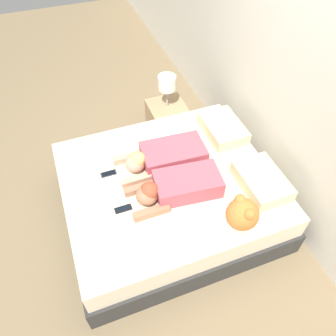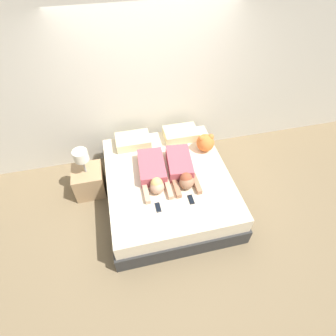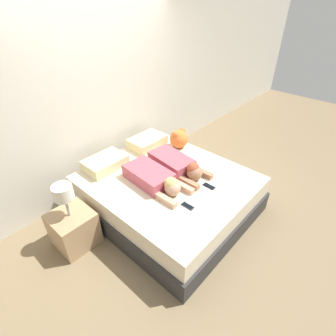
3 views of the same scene
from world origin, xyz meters
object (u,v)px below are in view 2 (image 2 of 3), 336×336
(plush_toy, at_px, (205,142))
(nightstand, at_px, (89,179))
(bed, at_px, (168,187))
(person_left, at_px, (153,172))
(pillow_head_right, at_px, (181,134))
(pillow_head_left, at_px, (133,141))
(person_right, at_px, (181,168))
(cell_phone_left, at_px, (158,207))
(cell_phone_right, at_px, (191,199))

(plush_toy, xyz_separation_m, nightstand, (-1.90, 0.03, -0.42))
(bed, relative_size, person_left, 2.28)
(bed, xyz_separation_m, nightstand, (-1.19, 0.43, 0.00))
(pillow_head_right, distance_m, person_left, 0.98)
(bed, distance_m, nightstand, 1.27)
(pillow_head_right, bearing_deg, person_left, -128.79)
(pillow_head_left, height_order, plush_toy, plush_toy)
(pillow_head_left, xyz_separation_m, person_right, (0.60, -0.79, 0.02))
(bed, height_order, pillow_head_right, pillow_head_right)
(person_right, height_order, plush_toy, plush_toy)
(pillow_head_left, height_order, cell_phone_left, pillow_head_left)
(pillow_head_right, bearing_deg, cell_phone_right, -98.78)
(pillow_head_left, bearing_deg, pillow_head_right, 0.00)
(person_left, bearing_deg, cell_phone_right, -52.09)
(cell_phone_left, xyz_separation_m, nightstand, (-0.93, 0.97, -0.28))
(pillow_head_right, distance_m, person_right, 0.82)
(cell_phone_right, xyz_separation_m, plush_toy, (0.50, 0.91, 0.14))
(person_left, bearing_deg, pillow_head_left, 103.75)
(pillow_head_left, relative_size, cell_phone_left, 3.55)
(cell_phone_right, height_order, plush_toy, plush_toy)
(cell_phone_right, relative_size, plush_toy, 0.53)
(person_left, xyz_separation_m, nightstand, (-0.98, 0.41, -0.36))
(person_right, relative_size, cell_phone_right, 5.75)
(bed, bearing_deg, person_left, 173.23)
(person_right, bearing_deg, pillow_head_right, 75.70)
(person_right, xyz_separation_m, plush_toy, (0.50, 0.41, 0.05))
(pillow_head_right, height_order, cell_phone_right, pillow_head_right)
(nightstand, bearing_deg, cell_phone_right, -34.02)
(pillow_head_left, height_order, nightstand, nightstand)
(bed, xyz_separation_m, pillow_head_right, (0.40, 0.79, 0.35))
(person_right, relative_size, nightstand, 1.01)
(cell_phone_right, bearing_deg, bed, 111.60)
(bed, distance_m, cell_phone_right, 0.61)
(person_left, height_order, cell_phone_right, person_left)
(person_left, height_order, person_right, person_right)
(pillow_head_left, height_order, person_right, person_right)
(pillow_head_left, bearing_deg, cell_phone_right, -65.12)
(pillow_head_left, bearing_deg, nightstand, -155.75)
(cell_phone_left, relative_size, cell_phone_right, 1.00)
(bed, bearing_deg, plush_toy, 30.14)
(bed, height_order, plush_toy, plush_toy)
(pillow_head_right, xyz_separation_m, cell_phone_left, (-0.66, -1.32, -0.07))
(plush_toy, bearing_deg, person_left, -157.35)
(bed, xyz_separation_m, pillow_head_left, (-0.40, 0.79, 0.35))
(pillow_head_left, relative_size, pillow_head_right, 1.00)
(pillow_head_right, xyz_separation_m, plush_toy, (0.30, -0.38, 0.07))
(bed, xyz_separation_m, person_right, (0.20, -0.00, 0.37))
(cell_phone_right, bearing_deg, person_left, 127.91)
(pillow_head_left, xyz_separation_m, pillow_head_right, (0.80, 0.00, 0.00))
(pillow_head_right, xyz_separation_m, person_left, (-0.62, -0.77, 0.02))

